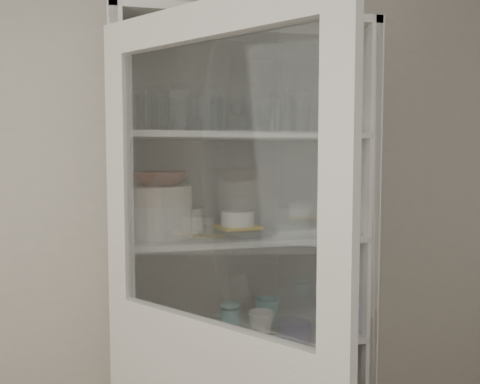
{
  "coord_description": "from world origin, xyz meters",
  "views": [
    {
      "loc": [
        -0.28,
        -0.72,
        1.58
      ],
      "look_at": [
        0.2,
        1.27,
        1.43
      ],
      "focal_mm": 38.0,
      "sensor_mm": 36.0,
      "label": 1
    }
  ],
  "objects_px": {
    "goblet_0": "(190,113)",
    "mug_blue": "(337,312)",
    "yellow_trivet": "(238,227)",
    "glass_platter": "(238,230)",
    "plate_stack_back": "(177,219)",
    "teal_jar": "(230,316)",
    "goblet_1": "(206,113)",
    "white_ramekin": "(238,218)",
    "white_canister": "(138,317)",
    "measuring_cups": "(162,336)",
    "pantry_cabinet": "(237,305)",
    "cream_bowl": "(162,195)",
    "grey_bowl_stack": "(333,215)",
    "goblet_2": "(238,115)",
    "terracotta_bowl": "(161,178)",
    "mug_teal": "(268,311)",
    "mug_white": "(261,323)",
    "goblet_3": "(314,114)",
    "plate_stack_front": "(162,221)"
  },
  "relations": [
    {
      "from": "goblet_2",
      "to": "mug_blue",
      "type": "height_order",
      "value": "goblet_2"
    },
    {
      "from": "terracotta_bowl",
      "to": "grey_bowl_stack",
      "type": "xyz_separation_m",
      "value": [
        0.72,
        0.02,
        -0.17
      ]
    },
    {
      "from": "goblet_0",
      "to": "mug_blue",
      "type": "distance_m",
      "value": 1.03
    },
    {
      "from": "goblet_1",
      "to": "goblet_3",
      "type": "relative_size",
      "value": 1.0
    },
    {
      "from": "goblet_3",
      "to": "mug_blue",
      "type": "xyz_separation_m",
      "value": [
        0.06,
        -0.15,
        -0.84
      ]
    },
    {
      "from": "cream_bowl",
      "to": "glass_platter",
      "type": "bearing_deg",
      "value": 5.36
    },
    {
      "from": "teal_jar",
      "to": "measuring_cups",
      "type": "relative_size",
      "value": 0.98
    },
    {
      "from": "cream_bowl",
      "to": "mug_white",
      "type": "distance_m",
      "value": 0.64
    },
    {
      "from": "goblet_0",
      "to": "mug_white",
      "type": "bearing_deg",
      "value": -33.1
    },
    {
      "from": "plate_stack_front",
      "to": "mug_teal",
      "type": "xyz_separation_m",
      "value": [
        0.45,
        0.08,
        -0.41
      ]
    },
    {
      "from": "plate_stack_back",
      "to": "cream_bowl",
      "type": "xyz_separation_m",
      "value": [
        -0.07,
        -0.13,
        0.11
      ]
    },
    {
      "from": "plate_stack_back",
      "to": "glass_platter",
      "type": "relative_size",
      "value": 0.64
    },
    {
      "from": "white_ramekin",
      "to": "white_canister",
      "type": "bearing_deg",
      "value": 175.47
    },
    {
      "from": "plate_stack_front",
      "to": "goblet_1",
      "type": "bearing_deg",
      "value": 34.06
    },
    {
      "from": "goblet_0",
      "to": "mug_teal",
      "type": "bearing_deg",
      "value": -3.93
    },
    {
      "from": "measuring_cups",
      "to": "goblet_2",
      "type": "bearing_deg",
      "value": 23.51
    },
    {
      "from": "mug_white",
      "to": "white_canister",
      "type": "height_order",
      "value": "white_canister"
    },
    {
      "from": "goblet_3",
      "to": "mug_white",
      "type": "relative_size",
      "value": 1.73
    },
    {
      "from": "goblet_1",
      "to": "plate_stack_front",
      "type": "xyz_separation_m",
      "value": [
        -0.2,
        -0.13,
        -0.43
      ]
    },
    {
      "from": "goblet_3",
      "to": "white_canister",
      "type": "height_order",
      "value": "goblet_3"
    },
    {
      "from": "terracotta_bowl",
      "to": "mug_teal",
      "type": "distance_m",
      "value": 0.73
    },
    {
      "from": "white_ramekin",
      "to": "mug_teal",
      "type": "bearing_deg",
      "value": 19.05
    },
    {
      "from": "glass_platter",
      "to": "mug_white",
      "type": "bearing_deg",
      "value": -51.7
    },
    {
      "from": "terracotta_bowl",
      "to": "white_ramekin",
      "type": "bearing_deg",
      "value": 5.36
    },
    {
      "from": "goblet_2",
      "to": "mug_white",
      "type": "height_order",
      "value": "goblet_2"
    },
    {
      "from": "mug_white",
      "to": "measuring_cups",
      "type": "distance_m",
      "value": 0.39
    },
    {
      "from": "goblet_0",
      "to": "grey_bowl_stack",
      "type": "distance_m",
      "value": 0.73
    },
    {
      "from": "mug_teal",
      "to": "white_canister",
      "type": "xyz_separation_m",
      "value": [
        -0.54,
        -0.02,
        0.02
      ]
    },
    {
      "from": "pantry_cabinet",
      "to": "yellow_trivet",
      "type": "height_order",
      "value": "pantry_cabinet"
    },
    {
      "from": "mug_teal",
      "to": "measuring_cups",
      "type": "distance_m",
      "value": 0.47
    },
    {
      "from": "mug_teal",
      "to": "mug_white",
      "type": "relative_size",
      "value": 1.06
    },
    {
      "from": "glass_platter",
      "to": "white_ramekin",
      "type": "bearing_deg",
      "value": 0.0
    },
    {
      "from": "goblet_1",
      "to": "goblet_0",
      "type": "bearing_deg",
      "value": -154.95
    },
    {
      "from": "plate_stack_back",
      "to": "yellow_trivet",
      "type": "distance_m",
      "value": 0.26
    },
    {
      "from": "grey_bowl_stack",
      "to": "measuring_cups",
      "type": "bearing_deg",
      "value": -175.78
    },
    {
      "from": "yellow_trivet",
      "to": "glass_platter",
      "type": "bearing_deg",
      "value": 0.0
    },
    {
      "from": "grey_bowl_stack",
      "to": "white_canister",
      "type": "height_order",
      "value": "grey_bowl_stack"
    },
    {
      "from": "goblet_1",
      "to": "white_canister",
      "type": "height_order",
      "value": "goblet_1"
    },
    {
      "from": "goblet_2",
      "to": "grey_bowl_stack",
      "type": "height_order",
      "value": "goblet_2"
    },
    {
      "from": "plate_stack_back",
      "to": "mug_blue",
      "type": "bearing_deg",
      "value": -12.25
    },
    {
      "from": "mug_blue",
      "to": "plate_stack_back",
      "type": "bearing_deg",
      "value": -178.17
    },
    {
      "from": "grey_bowl_stack",
      "to": "glass_platter",
      "type": "bearing_deg",
      "value": 178.73
    },
    {
      "from": "goblet_1",
      "to": "measuring_cups",
      "type": "xyz_separation_m",
      "value": [
        -0.2,
        -0.17,
        -0.87
      ]
    },
    {
      "from": "pantry_cabinet",
      "to": "goblet_1",
      "type": "relative_size",
      "value": 11.71
    },
    {
      "from": "cream_bowl",
      "to": "mug_blue",
      "type": "height_order",
      "value": "cream_bowl"
    },
    {
      "from": "grey_bowl_stack",
      "to": "white_canister",
      "type": "xyz_separation_m",
      "value": [
        -0.81,
        0.04,
        -0.39
      ]
    },
    {
      "from": "goblet_0",
      "to": "glass_platter",
      "type": "height_order",
      "value": "goblet_0"
    },
    {
      "from": "pantry_cabinet",
      "to": "cream_bowl",
      "type": "bearing_deg",
      "value": -163.24
    },
    {
      "from": "plate_stack_back",
      "to": "teal_jar",
      "type": "xyz_separation_m",
      "value": [
        0.21,
        -0.08,
        -0.4
      ]
    },
    {
      "from": "terracotta_bowl",
      "to": "mug_blue",
      "type": "bearing_deg",
      "value": -1.33
    }
  ]
}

